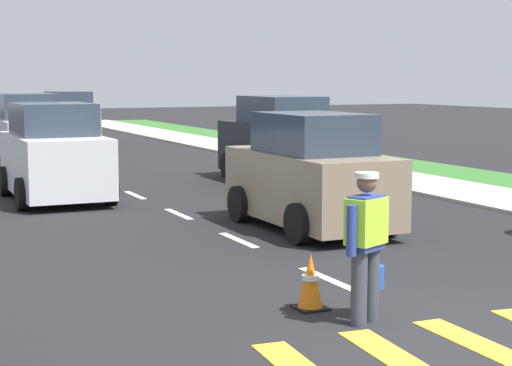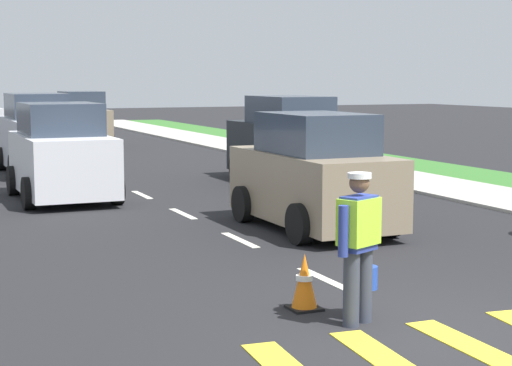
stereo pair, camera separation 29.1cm
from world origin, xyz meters
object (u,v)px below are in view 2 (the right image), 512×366
object	(u,v)px
car_oncoming_lead	(62,155)
car_parked_far	(288,142)
traffic_cone_near	(304,282)
car_oncoming_second	(38,136)
car_outgoing_far	(81,121)
road_worker	(359,240)
car_outgoing_ahead	(313,176)

from	to	relation	value
car_oncoming_lead	car_parked_far	bearing A→B (deg)	8.24
traffic_cone_near	car_oncoming_second	xyz separation A→B (m)	(-0.56, 15.74, 0.73)
car_outgoing_far	car_parked_far	xyz separation A→B (m)	(2.49, -13.82, 0.03)
road_worker	car_oncoming_second	world-z (taller)	car_oncoming_second
road_worker	car_outgoing_ahead	xyz separation A→B (m)	(2.22, 5.42, 0.03)
traffic_cone_near	car_outgoing_ahead	xyz separation A→B (m)	(2.51, 4.68, 0.63)
traffic_cone_near	car_outgoing_far	size ratio (longest dim) A/B	0.16
car_outgoing_far	car_oncoming_second	bearing A→B (deg)	-108.81
traffic_cone_near	car_oncoming_second	world-z (taller)	car_oncoming_second
car_oncoming_second	car_parked_far	xyz separation A→B (m)	(5.62, -4.64, -0.01)
car_outgoing_far	road_worker	bearing A→B (deg)	-95.06
road_worker	car_oncoming_second	bearing A→B (deg)	92.98
road_worker	car_oncoming_second	xyz separation A→B (m)	(-0.86, 16.48, 0.12)
road_worker	car_outgoing_far	world-z (taller)	car_outgoing_far
car_oncoming_lead	car_outgoing_far	distance (m)	15.09
car_oncoming_second	car_parked_far	bearing A→B (deg)	-39.57
road_worker	traffic_cone_near	bearing A→B (deg)	111.68
car_outgoing_ahead	car_outgoing_far	size ratio (longest dim) A/B	0.95
road_worker	car_parked_far	bearing A→B (deg)	68.07
road_worker	car_outgoing_ahead	distance (m)	5.85
traffic_cone_near	car_outgoing_ahead	world-z (taller)	car_outgoing_ahead
car_oncoming_second	car_outgoing_far	distance (m)	9.70
road_worker	car_outgoing_far	bearing A→B (deg)	84.94
car_outgoing_ahead	car_oncoming_second	bearing A→B (deg)	105.55
car_oncoming_second	car_oncoming_lead	bearing A→B (deg)	-93.49
car_oncoming_second	car_outgoing_far	size ratio (longest dim) A/B	1.06
car_outgoing_ahead	car_parked_far	distance (m)	6.90
car_oncoming_lead	road_worker	bearing A→B (deg)	-83.79
road_worker	car_outgoing_ahead	bearing A→B (deg)	67.71
road_worker	car_parked_far	distance (m)	12.76
traffic_cone_near	car_oncoming_second	distance (m)	15.77
car_oncoming_lead	traffic_cone_near	bearing A→B (deg)	-84.97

